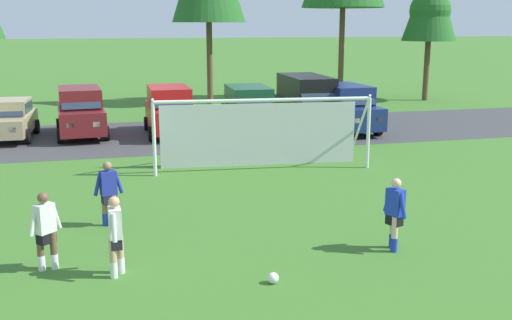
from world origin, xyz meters
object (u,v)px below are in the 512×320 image
(player_winger_right, at_px, (46,231))
(parked_car_slot_center, at_px, (249,110))
(soccer_ball, at_px, (273,278))
(parked_car_slot_right, at_px, (346,108))
(parked_car_slot_left, at_px, (81,111))
(player_midfield_center, at_px, (116,236))
(parked_car_slot_far_left, at_px, (9,119))
(soccer_goal, at_px, (260,130))
(player_trailing_back, at_px, (109,194))
(parked_car_slot_center_right, at_px, (306,101))
(parked_car_slot_center_left, at_px, (170,110))
(player_defender_far, at_px, (395,214))

(player_winger_right, relative_size, parked_car_slot_center, 0.35)
(soccer_ball, distance_m, parked_car_slot_right, 17.40)
(parked_car_slot_right, bearing_deg, soccer_ball, -116.97)
(player_winger_right, relative_size, parked_car_slot_left, 0.35)
(player_midfield_center, height_order, player_winger_right, same)
(parked_car_slot_far_left, bearing_deg, soccer_goal, -39.44)
(player_trailing_back, xyz_separation_m, parked_car_slot_left, (-1.04, 12.92, 0.29))
(player_winger_right, relative_size, player_trailing_back, 1.00)
(soccer_ball, bearing_deg, parked_car_slot_center, 78.11)
(parked_car_slot_center, relative_size, parked_car_slot_center_right, 0.96)
(parked_car_slot_center, bearing_deg, parked_car_slot_far_left, 172.64)
(soccer_goal, distance_m, parked_car_slot_center, 6.40)
(soccer_goal, height_order, parked_car_slot_far_left, soccer_goal)
(soccer_goal, relative_size, parked_car_slot_center_left, 1.64)
(player_midfield_center, bearing_deg, parked_car_slot_right, 53.04)
(player_defender_far, height_order, parked_car_slot_center_right, parked_car_slot_center_right)
(player_trailing_back, bearing_deg, player_winger_right, -116.89)
(parked_car_slot_left, relative_size, parked_car_slot_center_left, 1.02)
(parked_car_slot_right, bearing_deg, player_midfield_center, -126.96)
(player_midfield_center, height_order, parked_car_slot_center_left, parked_car_slot_center_left)
(parked_car_slot_far_left, relative_size, parked_car_slot_right, 0.92)
(player_trailing_back, bearing_deg, player_midfield_center, -88.28)
(player_trailing_back, bearing_deg, parked_car_slot_left, 94.59)
(player_trailing_back, distance_m, parked_car_slot_center_right, 15.47)
(player_winger_right, distance_m, parked_car_slot_far_left, 15.67)
(player_midfield_center, bearing_deg, parked_car_slot_left, 94.02)
(soccer_goal, bearing_deg, soccer_ball, -103.14)
(soccer_goal, height_order, parked_car_slot_center_right, soccer_goal)
(soccer_goal, xyz_separation_m, parked_car_slot_right, (5.65, 5.92, -0.18))
(soccer_ball, relative_size, player_midfield_center, 0.13)
(player_defender_far, distance_m, parked_car_slot_left, 17.65)
(player_midfield_center, distance_m, player_trailing_back, 3.15)
(player_trailing_back, bearing_deg, parked_car_slot_right, 45.80)
(player_midfield_center, relative_size, parked_car_slot_left, 0.35)
(parked_car_slot_far_left, bearing_deg, parked_car_slot_left, 0.23)
(player_defender_far, relative_size, player_winger_right, 1.00)
(player_winger_right, distance_m, parked_car_slot_center, 16.01)
(player_defender_far, distance_m, parked_car_slot_right, 15.20)
(player_midfield_center, distance_m, player_winger_right, 1.51)
(parked_car_slot_left, height_order, parked_car_slot_right, same)
(player_midfield_center, xyz_separation_m, parked_car_slot_center_right, (9.25, 15.47, 0.52))
(player_defender_far, xyz_separation_m, parked_car_slot_right, (4.80, 14.42, 0.29))
(player_trailing_back, xyz_separation_m, parked_car_slot_far_left, (-4.04, 12.91, 0.05))
(parked_car_slot_far_left, xyz_separation_m, parked_car_slot_center_right, (13.38, -0.59, 0.47))
(parked_car_slot_left, bearing_deg, soccer_ball, -76.77)
(soccer_ball, distance_m, player_winger_right, 4.69)
(soccer_goal, height_order, parked_car_slot_center_left, soccer_goal)
(player_defender_far, bearing_deg, parked_car_slot_far_left, 122.12)
(player_trailing_back, xyz_separation_m, parked_car_slot_center_left, (2.85, 12.36, 0.29))
(soccer_ball, height_order, parked_car_slot_center_right, parked_car_slot_center_right)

